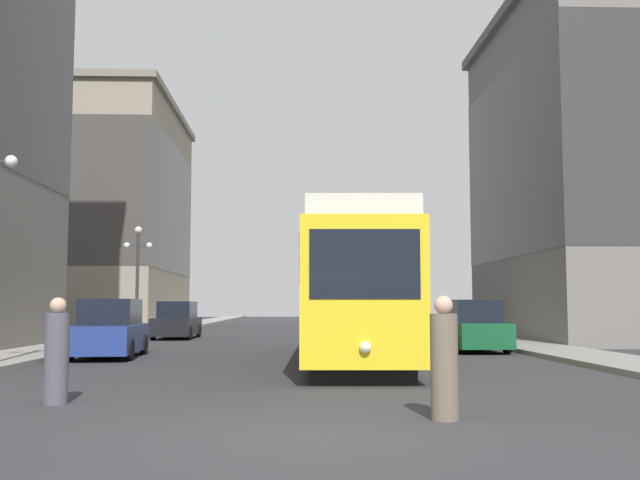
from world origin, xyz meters
The scene contains 13 objects.
ground_plane centered at (0.00, 0.00, 0.00)m, with size 200.00×200.00×0.00m, color #303033.
sidewalk_left centered at (-8.62, 40.00, 0.07)m, with size 2.58×120.00×0.15m, color gray.
sidewalk_right centered at (8.62, 40.00, 0.07)m, with size 2.58×120.00×0.15m, color gray.
streetcar centered at (1.39, 12.28, 2.10)m, with size 3.13×14.06×3.89m.
transit_bus centered at (4.94, 31.09, 1.95)m, with size 2.80×11.63×3.45m.
parked_car_left_near centered at (-6.03, 27.67, 0.84)m, with size 1.93×4.93×1.82m.
parked_car_left_mid centered at (-6.04, 14.30, 0.84)m, with size 2.10×4.77×1.82m.
parked_car_right_far centered at (6.03, 17.07, 0.84)m, with size 1.98×4.65×1.82m.
pedestrian_crossing_near centered at (1.86, 1.25, 0.82)m, with size 0.39×0.39×1.76m.
pedestrian_crossing_far centered at (-4.18, 3.16, 0.82)m, with size 0.39×0.39×1.75m.
lamp_post_left_far centered at (-7.93, 27.23, 3.67)m, with size 1.41×0.36×5.35m.
building_left_midblock centered at (-16.11, 49.85, 8.99)m, with size 13.00×20.01×17.51m.
building_right_corner centered at (15.68, 25.45, 8.18)m, with size 12.13×15.37×15.94m.
Camera 1 is at (-0.27, -9.33, 1.61)m, focal length 41.70 mm.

